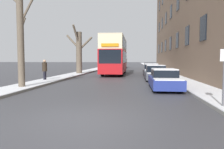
{
  "coord_description": "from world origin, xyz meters",
  "views": [
    {
      "loc": [
        1.68,
        -6.47,
        1.85
      ],
      "look_at": [
        -0.66,
        15.78,
        0.34
      ],
      "focal_mm": 35.0,
      "sensor_mm": 36.0,
      "label": 1
    }
  ],
  "objects_px": {
    "pedestrian_left_sidewalk": "(45,69)",
    "bare_tree_left_1": "(79,51)",
    "bare_tree_left_0": "(21,36)",
    "parked_car_0": "(164,79)",
    "parked_car_1": "(156,73)",
    "parked_car_2": "(151,70)",
    "oncoming_van": "(122,63)",
    "street_sign_post": "(224,75)",
    "double_decker_bus": "(115,54)"
  },
  "relations": [
    {
      "from": "pedestrian_left_sidewalk",
      "to": "bare_tree_left_1",
      "type": "bearing_deg",
      "value": 171.68
    },
    {
      "from": "bare_tree_left_0",
      "to": "bare_tree_left_1",
      "type": "distance_m",
      "value": 13.8
    },
    {
      "from": "bare_tree_left_0",
      "to": "parked_car_0",
      "type": "height_order",
      "value": "bare_tree_left_0"
    },
    {
      "from": "parked_car_1",
      "to": "parked_car_2",
      "type": "bearing_deg",
      "value": 90.0
    },
    {
      "from": "oncoming_van",
      "to": "street_sign_post",
      "type": "bearing_deg",
      "value": -81.5
    },
    {
      "from": "double_decker_bus",
      "to": "oncoming_van",
      "type": "bearing_deg",
      "value": 90.65
    },
    {
      "from": "bare_tree_left_1",
      "to": "pedestrian_left_sidewalk",
      "type": "height_order",
      "value": "bare_tree_left_1"
    },
    {
      "from": "bare_tree_left_1",
      "to": "street_sign_post",
      "type": "height_order",
      "value": "bare_tree_left_1"
    },
    {
      "from": "bare_tree_left_1",
      "to": "street_sign_post",
      "type": "bearing_deg",
      "value": -61.18
    },
    {
      "from": "bare_tree_left_1",
      "to": "parked_car_0",
      "type": "distance_m",
      "value": 15.84
    },
    {
      "from": "bare_tree_left_0",
      "to": "bare_tree_left_1",
      "type": "height_order",
      "value": "bare_tree_left_0"
    },
    {
      "from": "bare_tree_left_0",
      "to": "bare_tree_left_1",
      "type": "bearing_deg",
      "value": 89.58
    },
    {
      "from": "parked_car_2",
      "to": "parked_car_1",
      "type": "bearing_deg",
      "value": -90.0
    },
    {
      "from": "double_decker_bus",
      "to": "parked_car_2",
      "type": "bearing_deg",
      "value": -26.12
    },
    {
      "from": "oncoming_van",
      "to": "pedestrian_left_sidewalk",
      "type": "relative_size",
      "value": 2.66
    },
    {
      "from": "bare_tree_left_1",
      "to": "double_decker_bus",
      "type": "xyz_separation_m",
      "value": [
        4.46,
        0.69,
        -0.3
      ]
    },
    {
      "from": "parked_car_1",
      "to": "parked_car_0",
      "type": "bearing_deg",
      "value": -90.0
    },
    {
      "from": "parked_car_1",
      "to": "oncoming_van",
      "type": "height_order",
      "value": "oncoming_van"
    },
    {
      "from": "bare_tree_left_1",
      "to": "bare_tree_left_0",
      "type": "bearing_deg",
      "value": -90.42
    },
    {
      "from": "parked_car_1",
      "to": "pedestrian_left_sidewalk",
      "type": "distance_m",
      "value": 9.73
    },
    {
      "from": "bare_tree_left_1",
      "to": "parked_car_2",
      "type": "distance_m",
      "value": 9.27
    },
    {
      "from": "bare_tree_left_0",
      "to": "pedestrian_left_sidewalk",
      "type": "height_order",
      "value": "bare_tree_left_0"
    },
    {
      "from": "parked_car_0",
      "to": "parked_car_1",
      "type": "distance_m",
      "value": 5.87
    },
    {
      "from": "street_sign_post",
      "to": "pedestrian_left_sidewalk",
      "type": "bearing_deg",
      "value": 138.62
    },
    {
      "from": "street_sign_post",
      "to": "oncoming_van",
      "type": "bearing_deg",
      "value": 98.5
    },
    {
      "from": "parked_car_1",
      "to": "parked_car_2",
      "type": "height_order",
      "value": "parked_car_2"
    },
    {
      "from": "bare_tree_left_1",
      "to": "double_decker_bus",
      "type": "bearing_deg",
      "value": 8.83
    },
    {
      "from": "pedestrian_left_sidewalk",
      "to": "street_sign_post",
      "type": "relative_size",
      "value": 0.82
    },
    {
      "from": "parked_car_0",
      "to": "oncoming_van",
      "type": "bearing_deg",
      "value": 97.66
    },
    {
      "from": "double_decker_bus",
      "to": "parked_car_1",
      "type": "relative_size",
      "value": 2.6
    },
    {
      "from": "bare_tree_left_1",
      "to": "street_sign_post",
      "type": "distance_m",
      "value": 21.33
    },
    {
      "from": "parked_car_2",
      "to": "oncoming_van",
      "type": "relative_size",
      "value": 0.88
    },
    {
      "from": "bare_tree_left_0",
      "to": "parked_car_0",
      "type": "bearing_deg",
      "value": 5.57
    },
    {
      "from": "parked_car_0",
      "to": "street_sign_post",
      "type": "height_order",
      "value": "street_sign_post"
    },
    {
      "from": "double_decker_bus",
      "to": "street_sign_post",
      "type": "height_order",
      "value": "double_decker_bus"
    },
    {
      "from": "bare_tree_left_0",
      "to": "pedestrian_left_sidewalk",
      "type": "bearing_deg",
      "value": 96.54
    },
    {
      "from": "bare_tree_left_1",
      "to": "parked_car_0",
      "type": "relative_size",
      "value": 1.34
    },
    {
      "from": "double_decker_bus",
      "to": "bare_tree_left_0",
      "type": "bearing_deg",
      "value": -107.49
    },
    {
      "from": "bare_tree_left_1",
      "to": "parked_car_0",
      "type": "xyz_separation_m",
      "value": [
        8.87,
        -12.91,
        -2.3
      ]
    },
    {
      "from": "parked_car_0",
      "to": "pedestrian_left_sidewalk",
      "type": "distance_m",
      "value": 10.29
    },
    {
      "from": "parked_car_2",
      "to": "street_sign_post",
      "type": "xyz_separation_m",
      "value": [
        1.38,
        -17.16,
        0.66
      ]
    },
    {
      "from": "bare_tree_left_0",
      "to": "street_sign_post",
      "type": "bearing_deg",
      "value": -25.08
    },
    {
      "from": "bare_tree_left_1",
      "to": "parked_car_1",
      "type": "bearing_deg",
      "value": -38.44
    },
    {
      "from": "pedestrian_left_sidewalk",
      "to": "parked_car_2",
      "type": "bearing_deg",
      "value": 124.23
    },
    {
      "from": "street_sign_post",
      "to": "double_decker_bus",
      "type": "bearing_deg",
      "value": 106.67
    },
    {
      "from": "double_decker_bus",
      "to": "parked_car_2",
      "type": "height_order",
      "value": "double_decker_bus"
    },
    {
      "from": "parked_car_1",
      "to": "pedestrian_left_sidewalk",
      "type": "relative_size",
      "value": 2.22
    },
    {
      "from": "parked_car_2",
      "to": "oncoming_van",
      "type": "xyz_separation_m",
      "value": [
        -4.65,
        23.14,
        0.52
      ]
    },
    {
      "from": "parked_car_2",
      "to": "street_sign_post",
      "type": "relative_size",
      "value": 1.94
    },
    {
      "from": "parked_car_1",
      "to": "oncoming_van",
      "type": "xyz_separation_m",
      "value": [
        -4.65,
        28.71,
        0.53
      ]
    }
  ]
}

